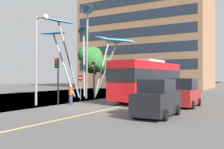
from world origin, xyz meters
TOP-DOWN VIEW (x-y plane):
  - ground at (-0.70, 0.00)m, footprint 120.00×240.00m
  - red_bus at (2.18, 6.84)m, footprint 3.43×9.85m
  - leaf_sculpture at (-5.39, 8.21)m, footprint 11.77×10.90m
  - traffic_light_kerb_near at (-3.11, 0.54)m, footprint 0.28×0.42m
  - traffic_light_kerb_far at (-2.82, 5.41)m, footprint 0.28×0.42m
  - traffic_light_island_mid at (-3.15, 12.42)m, footprint 0.28×0.42m
  - car_parked_near at (5.94, -1.37)m, footprint 1.91×3.84m
  - car_parked_mid at (6.05, 4.29)m, footprint 2.01×3.81m
  - street_lamp at (-4.15, -0.46)m, footprint 1.34×0.44m
  - tree_pavement_near at (-9.77, 15.96)m, footprint 4.97×4.94m
  - pedestrian at (-2.36, 1.32)m, footprint 0.34×0.34m
  - no_entry_sign at (-3.78, 4.55)m, footprint 0.60×0.12m
  - backdrop_building at (-9.78, 36.49)m, footprint 25.92×15.12m

SIDE VIEW (x-z plane):
  - ground at x=-0.70m, z-range -0.10..0.00m
  - pedestrian at x=-2.36m, z-range 0.00..1.63m
  - car_parked_near at x=5.94m, z-range -0.07..2.05m
  - car_parked_mid at x=6.05m, z-range -0.08..2.07m
  - no_entry_sign at x=-3.78m, z-range 0.41..2.87m
  - red_bus at x=2.18m, z-range 0.17..3.99m
  - traffic_light_island_mid at x=-3.15m, z-range 0.79..4.30m
  - traffic_light_kerb_far at x=-2.82m, z-range 0.83..4.55m
  - traffic_light_kerb_near at x=-3.11m, z-range 0.84..4.62m
  - street_lamp at x=-4.15m, z-range 0.99..8.15m
  - tree_pavement_near at x=-9.77m, z-range 1.26..8.16m
  - leaf_sculpture at x=-5.39m, z-range 2.27..11.33m
  - backdrop_building at x=-9.78m, z-range 0.00..21.80m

